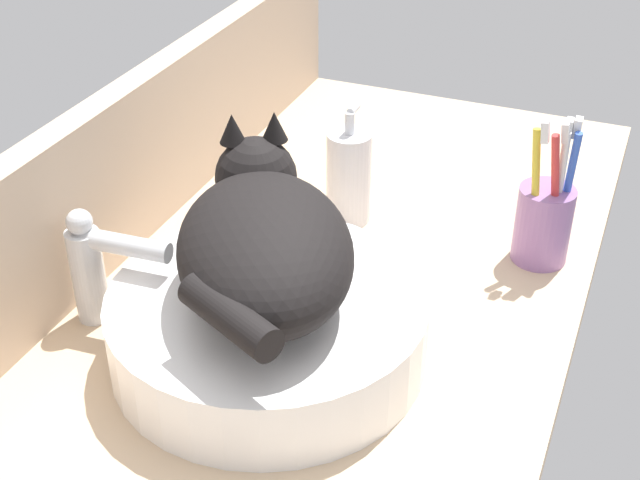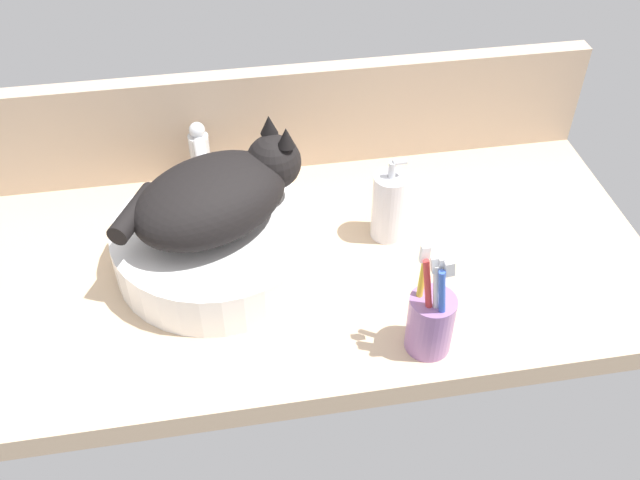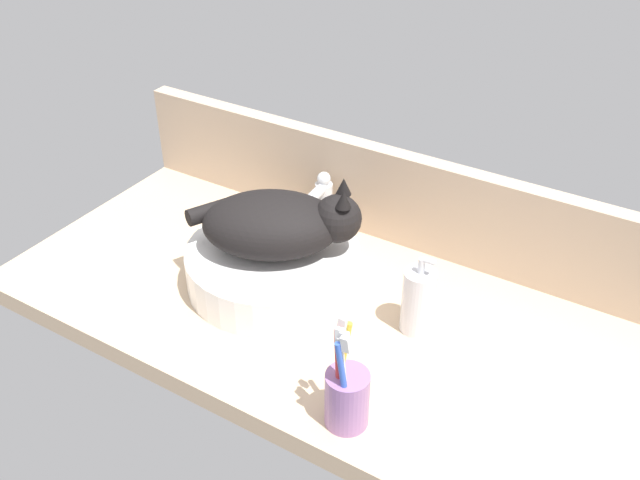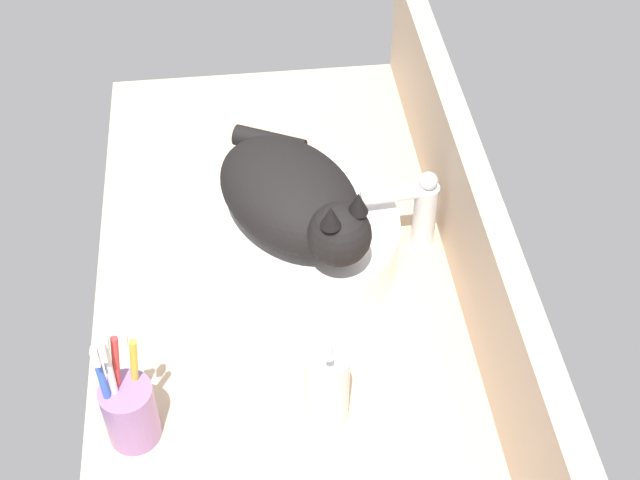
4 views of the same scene
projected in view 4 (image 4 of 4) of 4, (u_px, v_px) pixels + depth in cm
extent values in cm
cube|color=#D1B28E|center=(291.00, 322.00, 129.05)|extent=(119.31, 56.21, 4.00)
cube|color=tan|center=(479.00, 251.00, 122.65)|extent=(119.31, 3.60, 19.68)
cylinder|color=white|center=(290.00, 239.00, 132.73)|extent=(32.45, 32.45, 7.53)
ellipsoid|color=black|center=(289.00, 194.00, 126.10)|extent=(30.13, 27.12, 11.00)
sphere|color=black|center=(339.00, 235.00, 118.32)|extent=(8.80, 8.80, 8.80)
cone|color=black|center=(358.00, 202.00, 114.80)|extent=(2.80, 2.80, 3.20)
cone|color=black|center=(331.00, 216.00, 112.99)|extent=(2.80, 2.80, 3.20)
cylinder|color=black|center=(269.00, 142.00, 133.32)|extent=(7.71, 11.29, 3.20)
cylinder|color=silver|center=(425.00, 214.00, 134.04)|extent=(3.60, 3.60, 11.00)
cylinder|color=silver|center=(394.00, 194.00, 129.91)|extent=(2.85, 10.12, 2.20)
sphere|color=silver|center=(428.00, 181.00, 129.25)|extent=(2.80, 2.80, 2.80)
cylinder|color=silver|center=(327.00, 388.00, 111.40)|extent=(5.66, 5.66, 12.13)
cylinder|color=silver|center=(327.00, 351.00, 106.06)|extent=(1.20, 1.20, 2.80)
cylinder|color=silver|center=(328.00, 352.00, 104.23)|extent=(2.20, 1.00, 1.00)
cylinder|color=#996BA8|center=(130.00, 413.00, 110.34)|extent=(6.64, 6.64, 9.50)
cylinder|color=white|center=(115.00, 395.00, 107.24)|extent=(2.65, 0.98, 17.01)
cube|color=white|center=(103.00, 352.00, 101.16)|extent=(1.44, 0.81, 2.52)
cylinder|color=#D13838|center=(117.00, 388.00, 107.92)|extent=(2.90, 2.75, 16.98)
cube|color=white|center=(105.00, 345.00, 101.83)|extent=(1.48, 1.06, 2.60)
cylinder|color=blue|center=(108.00, 400.00, 106.78)|extent=(3.10, 1.60, 17.00)
cube|color=white|center=(95.00, 357.00, 100.69)|extent=(1.50, 0.90, 2.57)
cylinder|color=yellow|center=(135.00, 381.00, 108.68)|extent=(2.19, 2.90, 17.01)
cube|color=white|center=(124.00, 338.00, 102.59)|extent=(1.38, 1.08, 2.56)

